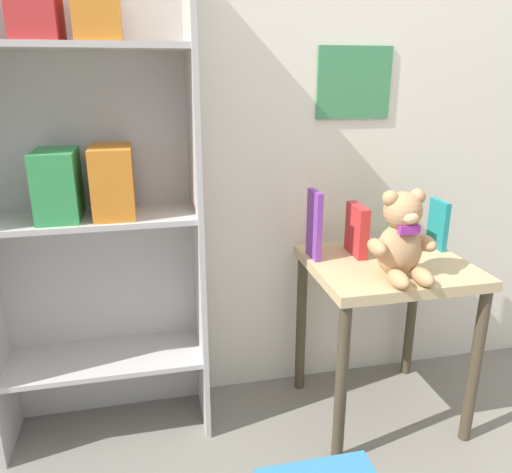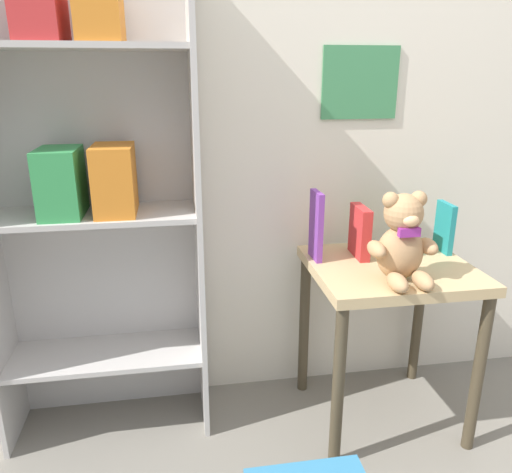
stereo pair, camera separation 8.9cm
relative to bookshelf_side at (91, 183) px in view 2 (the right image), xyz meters
name	(u,v)px [view 2 (the right image)]	position (x,y,z in m)	size (l,w,h in m)	color
wall_back	(320,74)	(0.81, 0.15, 0.34)	(4.80, 0.07, 2.50)	silver
bookshelf_side	(91,183)	(0.00, 0.00, 0.00)	(0.70, 0.28, 1.62)	#BCB7B2
display_table	(388,292)	(1.00, -0.16, -0.39)	(0.55, 0.49, 0.62)	tan
teddy_bear	(402,241)	(0.97, -0.29, -0.16)	(0.22, 0.20, 0.29)	tan
book_standing_purple	(316,226)	(0.75, -0.06, -0.16)	(0.02, 0.11, 0.24)	purple
book_standing_red	(360,232)	(0.92, -0.06, -0.19)	(0.04, 0.14, 0.18)	red
book_standing_green	(402,226)	(1.08, -0.05, -0.18)	(0.02, 0.12, 0.20)	#33934C
book_standing_teal	(445,227)	(1.24, -0.06, -0.19)	(0.02, 0.11, 0.18)	teal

